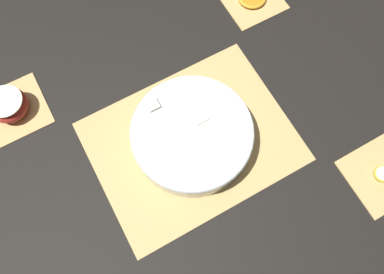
% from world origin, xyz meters
% --- Properties ---
extents(ground_plane, '(6.00, 6.00, 0.00)m').
position_xyz_m(ground_plane, '(0.00, 0.00, 0.00)').
color(ground_plane, black).
extents(bamboo_mat_center, '(0.45, 0.35, 0.01)m').
position_xyz_m(bamboo_mat_center, '(0.00, 0.00, 0.00)').
color(bamboo_mat_center, tan).
rests_on(bamboo_mat_center, ground_plane).
extents(coaster_mat_near_right, '(0.15, 0.15, 0.01)m').
position_xyz_m(coaster_mat_near_right, '(0.33, -0.28, 0.00)').
color(coaster_mat_near_right, tan).
rests_on(coaster_mat_near_right, ground_plane).
extents(coaster_mat_far_left, '(0.15, 0.15, 0.01)m').
position_xyz_m(coaster_mat_far_left, '(-0.33, 0.28, 0.00)').
color(coaster_mat_far_left, tan).
rests_on(coaster_mat_far_left, ground_plane).
extents(fruit_salad_bowl, '(0.27, 0.27, 0.08)m').
position_xyz_m(fruit_salad_bowl, '(-0.00, 0.00, 0.05)').
color(fruit_salad_bowl, silver).
rests_on(fruit_salad_bowl, bamboo_mat_center).
extents(apple_half, '(0.09, 0.09, 0.05)m').
position_xyz_m(apple_half, '(-0.33, 0.28, 0.03)').
color(apple_half, '#B72D23').
rests_on(apple_half, coaster_mat_far_left).
extents(banana_coin_single, '(0.04, 0.04, 0.01)m').
position_xyz_m(banana_coin_single, '(0.33, -0.28, 0.01)').
color(banana_coin_single, '#F7EFC6').
rests_on(banana_coin_single, coaster_mat_near_right).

